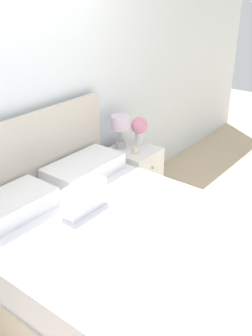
% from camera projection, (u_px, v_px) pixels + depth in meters
% --- Properties ---
extents(ground_plane, '(12.00, 12.00, 0.00)m').
position_uv_depth(ground_plane, '(37.00, 245.00, 3.50)').
color(ground_plane, '#CCB28E').
extents(wall_back, '(8.00, 0.06, 2.60)m').
position_uv_depth(wall_back, '(13.00, 102.00, 2.96)').
color(wall_back, white).
rests_on(wall_back, ground_plane).
extents(bed, '(1.68, 2.12, 1.21)m').
position_uv_depth(bed, '(123.00, 260.00, 2.80)').
color(bed, beige).
rests_on(bed, ground_plane).
extents(nightstand, '(0.43, 0.47, 0.62)m').
position_uv_depth(nightstand, '(133.00, 177.00, 4.00)').
color(nightstand, white).
rests_on(nightstand, ground_plane).
extents(table_lamp, '(0.18, 0.18, 0.33)m').
position_uv_depth(table_lamp, '(120.00, 126.00, 3.78)').
color(table_lamp, '#A8B2BC').
rests_on(table_lamp, nightstand).
extents(flower_vase, '(0.17, 0.17, 0.28)m').
position_uv_depth(flower_vase, '(139.00, 127.00, 3.90)').
color(flower_vase, white).
rests_on(flower_vase, nightstand).
extents(alarm_clock, '(0.07, 0.04, 0.08)m').
position_uv_depth(alarm_clock, '(135.00, 150.00, 3.75)').
color(alarm_clock, beige).
rests_on(alarm_clock, nightstand).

